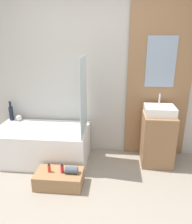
{
  "coord_description": "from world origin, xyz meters",
  "views": [
    {
      "loc": [
        0.29,
        -1.81,
        1.84
      ],
      "look_at": [
        0.05,
        0.69,
        0.98
      ],
      "focal_mm": 35.0,
      "sensor_mm": 36.0,
      "label": 1
    }
  ],
  "objects_px": {
    "vase_round_light": "(19,118)",
    "bottle_soap_secondary": "(62,169)",
    "bathtub": "(43,144)",
    "wooden_step_bench": "(59,179)",
    "sink": "(160,110)",
    "vase_tall_dark": "(11,113)",
    "bottle_soap_primary": "(49,168)"
  },
  "relations": [
    {
      "from": "bathtub",
      "to": "bottle_soap_secondary",
      "type": "xyz_separation_m",
      "value": [
        0.45,
        -0.61,
        -0.02
      ]
    },
    {
      "from": "bathtub",
      "to": "sink",
      "type": "relative_size",
      "value": 3.23
    },
    {
      "from": "bathtub",
      "to": "bottle_soap_secondary",
      "type": "bearing_deg",
      "value": -53.51
    },
    {
      "from": "vase_round_light",
      "to": "vase_tall_dark",
      "type": "bearing_deg",
      "value": 173.03
    },
    {
      "from": "bathtub",
      "to": "bottle_soap_primary",
      "type": "bearing_deg",
      "value": -65.11
    },
    {
      "from": "bathtub",
      "to": "wooden_step_bench",
      "type": "height_order",
      "value": "bathtub"
    },
    {
      "from": "bottle_soap_secondary",
      "to": "vase_round_light",
      "type": "bearing_deg",
      "value": 136.16
    },
    {
      "from": "bathtub",
      "to": "sink",
      "type": "distance_m",
      "value": 1.84
    },
    {
      "from": "bathtub",
      "to": "sink",
      "type": "height_order",
      "value": "sink"
    },
    {
      "from": "bottle_soap_secondary",
      "to": "bathtub",
      "type": "bearing_deg",
      "value": 126.49
    },
    {
      "from": "vase_round_light",
      "to": "bottle_soap_secondary",
      "type": "height_order",
      "value": "vase_round_light"
    },
    {
      "from": "bathtub",
      "to": "wooden_step_bench",
      "type": "xyz_separation_m",
      "value": [
        0.41,
        -0.61,
        -0.17
      ]
    },
    {
      "from": "sink",
      "to": "bottle_soap_secondary",
      "type": "xyz_separation_m",
      "value": [
        -1.29,
        -0.72,
        -0.59
      ]
    },
    {
      "from": "vase_tall_dark",
      "to": "bottle_soap_primary",
      "type": "height_order",
      "value": "vase_tall_dark"
    },
    {
      "from": "bottle_soap_primary",
      "to": "bottle_soap_secondary",
      "type": "xyz_separation_m",
      "value": [
        0.17,
        0.0,
        0.0
      ]
    },
    {
      "from": "bathtub",
      "to": "wooden_step_bench",
      "type": "relative_size",
      "value": 2.26
    },
    {
      "from": "vase_tall_dark",
      "to": "bottle_soap_primary",
      "type": "bearing_deg",
      "value": -45.61
    },
    {
      "from": "bathtub",
      "to": "sink",
      "type": "xyz_separation_m",
      "value": [
        1.74,
        0.11,
        0.57
      ]
    },
    {
      "from": "vase_round_light",
      "to": "bathtub",
      "type": "bearing_deg",
      "value": -30.7
    },
    {
      "from": "sink",
      "to": "bottle_soap_secondary",
      "type": "bearing_deg",
      "value": -150.94
    },
    {
      "from": "bottle_soap_primary",
      "to": "bathtub",
      "type": "bearing_deg",
      "value": 114.89
    },
    {
      "from": "bottle_soap_primary",
      "to": "vase_round_light",
      "type": "bearing_deg",
      "value": 130.48
    },
    {
      "from": "vase_round_light",
      "to": "bottle_soap_primary",
      "type": "xyz_separation_m",
      "value": [
        0.77,
        -0.9,
        -0.33
      ]
    },
    {
      "from": "bathtub",
      "to": "bottle_soap_secondary",
      "type": "height_order",
      "value": "bathtub"
    },
    {
      "from": "bathtub",
      "to": "bottle_soap_secondary",
      "type": "distance_m",
      "value": 0.76
    },
    {
      "from": "sink",
      "to": "vase_round_light",
      "type": "xyz_separation_m",
      "value": [
        -2.23,
        0.18,
        -0.26
      ]
    },
    {
      "from": "sink",
      "to": "wooden_step_bench",
      "type": "bearing_deg",
      "value": -151.78
    },
    {
      "from": "sink",
      "to": "bottle_soap_secondary",
      "type": "distance_m",
      "value": 1.59
    },
    {
      "from": "wooden_step_bench",
      "to": "sink",
      "type": "relative_size",
      "value": 1.43
    },
    {
      "from": "sink",
      "to": "vase_tall_dark",
      "type": "relative_size",
      "value": 1.32
    },
    {
      "from": "vase_tall_dark",
      "to": "sink",
      "type": "bearing_deg",
      "value": -4.7
    },
    {
      "from": "bathtub",
      "to": "bottle_soap_primary",
      "type": "height_order",
      "value": "bathtub"
    }
  ]
}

